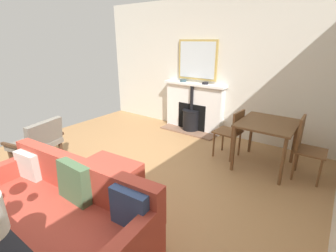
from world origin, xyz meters
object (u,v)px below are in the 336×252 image
object	(u,v)px
mantel_bowl_far	(205,83)
dining_chair_near_fireplace	(232,130)
sofa	(60,214)
ottoman	(107,177)
dining_table	(267,129)
dining_chair_by_back_wall	(305,144)
fireplace	(193,110)
mantel_bowl_near	(183,80)
armchair_accent	(38,141)

from	to	relation	value
mantel_bowl_far	dining_chair_near_fireplace	size ratio (longest dim) A/B	0.16
sofa	ottoman	world-z (taller)	sofa
sofa	ottoman	bearing A→B (deg)	-160.81
dining_table	ottoman	bearing A→B (deg)	-36.10
dining_chair_by_back_wall	fireplace	bearing A→B (deg)	-109.15
mantel_bowl_far	ottoman	world-z (taller)	mantel_bowl_far
fireplace	mantel_bowl_far	distance (m)	0.67
dining_chair_near_fireplace	dining_chair_by_back_wall	world-z (taller)	dining_chair_by_back_wall
sofa	mantel_bowl_near	bearing A→B (deg)	-165.77
dining_table	dining_chair_near_fireplace	distance (m)	0.56
mantel_bowl_far	armchair_accent	size ratio (longest dim) A/B	0.17
ottoman	armchair_accent	size ratio (longest dim) A/B	1.01
fireplace	armchair_accent	bearing A→B (deg)	-19.68
sofa	mantel_bowl_far	bearing A→B (deg)	-174.16
mantel_bowl_far	armchair_accent	bearing A→B (deg)	-24.06
mantel_bowl_near	sofa	world-z (taller)	mantel_bowl_near
sofa	dining_table	xyz separation A→B (m)	(-2.75, 1.14, 0.29)
mantel_bowl_far	armchair_accent	distance (m)	3.22
mantel_bowl_far	dining_chair_near_fireplace	xyz separation A→B (m)	(0.81, 0.96, -0.57)
mantel_bowl_far	ottoman	xyz separation A→B (m)	(2.74, 0.08, -0.82)
fireplace	sofa	size ratio (longest dim) A/B	0.70
fireplace	dining_chair_by_back_wall	size ratio (longest dim) A/B	1.55
sofa	dining_table	distance (m)	2.99
sofa	dining_table	size ratio (longest dim) A/B	2.23
ottoman	dining_chair_by_back_wall	xyz separation A→B (m)	(-1.94, 1.95, 0.28)
armchair_accent	dining_chair_by_back_wall	distance (m)	3.92
ottoman	dining_chair_by_back_wall	world-z (taller)	dining_chair_by_back_wall
armchair_accent	dining_table	distance (m)	3.49
mantel_bowl_near	dining_chair_near_fireplace	distance (m)	1.79
mantel_bowl_far	dining_table	xyz separation A→B (m)	(0.80, 1.50, -0.44)
mantel_bowl_near	ottoman	bearing A→B (deg)	12.72
dining_table	mantel_bowl_far	bearing A→B (deg)	-118.09
ottoman	dining_chair_by_back_wall	distance (m)	2.77
ottoman	fireplace	bearing A→B (deg)	-172.90
mantel_bowl_far	armchair_accent	xyz separation A→B (m)	(2.89, -1.29, -0.61)
mantel_bowl_near	armchair_accent	xyz separation A→B (m)	(2.89, -0.75, -0.61)
armchair_accent	mantel_bowl_far	bearing A→B (deg)	155.94
ottoman	dining_chair_by_back_wall	size ratio (longest dim) A/B	0.89
mantel_bowl_far	ottoman	distance (m)	2.87
mantel_bowl_near	ottoman	size ratio (longest dim) A/B	0.17
fireplace	ottoman	size ratio (longest dim) A/B	1.75
armchair_accent	dining_table	xyz separation A→B (m)	(-2.09, 2.79, 0.17)
fireplace	mantel_bowl_near	xyz separation A→B (m)	(-0.01, -0.28, 0.62)
mantel_bowl_near	armchair_accent	distance (m)	3.05
sofa	dining_chair_by_back_wall	size ratio (longest dim) A/B	2.23
fireplace	sofa	world-z (taller)	fireplace
dining_table	dining_chair_by_back_wall	bearing A→B (deg)	89.88
dining_chair_by_back_wall	armchair_accent	bearing A→B (deg)	-57.85
armchair_accent	dining_table	bearing A→B (deg)	126.81
dining_table	mantel_bowl_near	bearing A→B (deg)	-111.45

